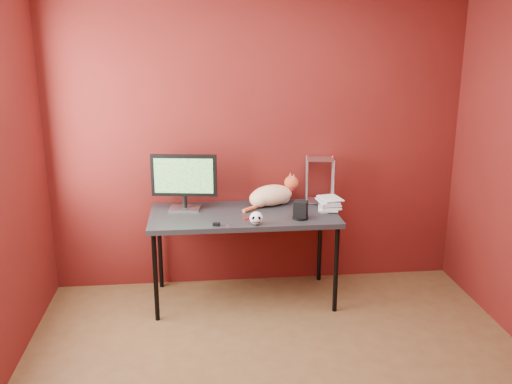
{
  "coord_description": "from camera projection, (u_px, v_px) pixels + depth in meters",
  "views": [
    {
      "loc": [
        -0.51,
        -2.97,
        2.16
      ],
      "look_at": [
        -0.07,
        1.15,
        0.99
      ],
      "focal_mm": 40.0,
      "sensor_mm": 36.0,
      "label": 1
    }
  ],
  "objects": [
    {
      "name": "wire_rack",
      "position": [
        320.0,
        180.0,
        4.83
      ],
      "size": [
        0.25,
        0.21,
        0.38
      ],
      "rotation": [
        0.0,
        0.0,
        -0.15
      ],
      "color": "#B2B1B6",
      "rests_on": "desk"
    },
    {
      "name": "washer",
      "position": [
        229.0,
        225.0,
        4.29
      ],
      "size": [
        0.04,
        0.04,
        0.0
      ],
      "primitive_type": "cylinder",
      "color": "#B2B1B6",
      "rests_on": "desk"
    },
    {
      "name": "book_stack",
      "position": [
        322.0,
        145.0,
        4.54
      ],
      "size": [
        0.2,
        0.24,
        1.06
      ],
      "rotation": [
        0.0,
        0.0,
        -0.01
      ],
      "color": "beige",
      "rests_on": "desk"
    },
    {
      "name": "room",
      "position": [
        292.0,
        168.0,
        3.09
      ],
      "size": [
        3.52,
        3.52,
        2.61
      ],
      "color": "#52351C",
      "rests_on": "ground"
    },
    {
      "name": "desk",
      "position": [
        244.0,
        219.0,
        4.59
      ],
      "size": [
        1.5,
        0.7,
        0.75
      ],
      "color": "black",
      "rests_on": "ground"
    },
    {
      "name": "monitor",
      "position": [
        184.0,
        179.0,
        4.6
      ],
      "size": [
        0.53,
        0.21,
        0.46
      ],
      "rotation": [
        0.0,
        0.0,
        -0.15
      ],
      "color": "#B2B1B6",
      "rests_on": "desk"
    },
    {
      "name": "black_gadget",
      "position": [
        216.0,
        224.0,
        4.27
      ],
      "size": [
        0.06,
        0.04,
        0.02
      ],
      "primitive_type": "cube",
      "rotation": [
        0.0,
        0.0,
        -0.31
      ],
      "color": "black",
      "rests_on": "desk"
    },
    {
      "name": "cat",
      "position": [
        272.0,
        195.0,
        4.76
      ],
      "size": [
        0.5,
        0.35,
        0.26
      ],
      "rotation": [
        0.0,
        0.0,
        0.33
      ],
      "color": "orange",
      "rests_on": "desk"
    },
    {
      "name": "skull_mug",
      "position": [
        256.0,
        218.0,
        4.29
      ],
      "size": [
        0.1,
        0.1,
        0.1
      ],
      "rotation": [
        0.0,
        0.0,
        -0.11
      ],
      "color": "silver",
      "rests_on": "desk"
    },
    {
      "name": "pocket_knife",
      "position": [
        248.0,
        219.0,
        4.42
      ],
      "size": [
        0.08,
        0.04,
        0.01
      ],
      "primitive_type": "cube",
      "rotation": [
        0.0,
        0.0,
        0.29
      ],
      "color": "#9C150C",
      "rests_on": "desk"
    },
    {
      "name": "speaker",
      "position": [
        301.0,
        211.0,
        4.42
      ],
      "size": [
        0.13,
        0.12,
        0.14
      ],
      "rotation": [
        0.0,
        0.0,
        -0.37
      ],
      "color": "black",
      "rests_on": "desk"
    }
  ]
}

